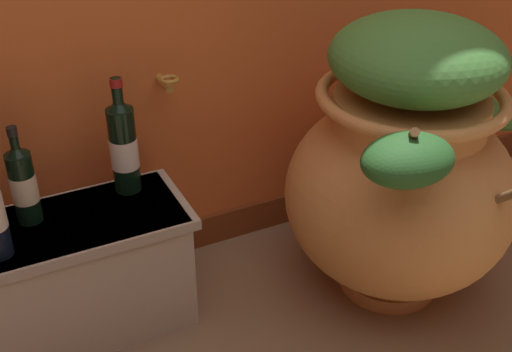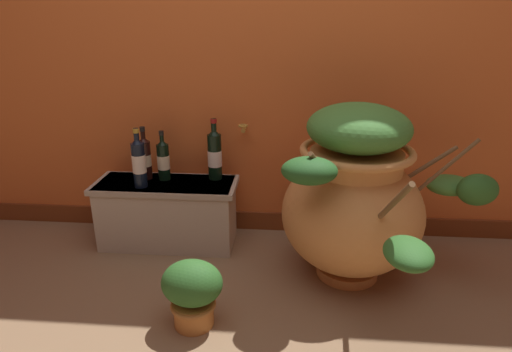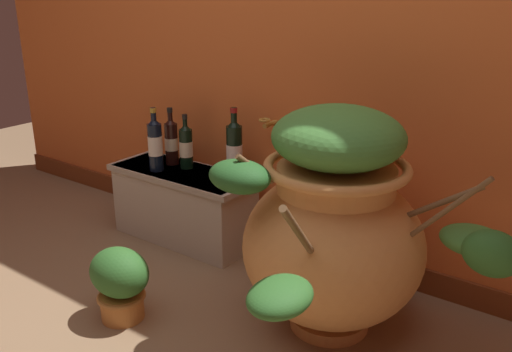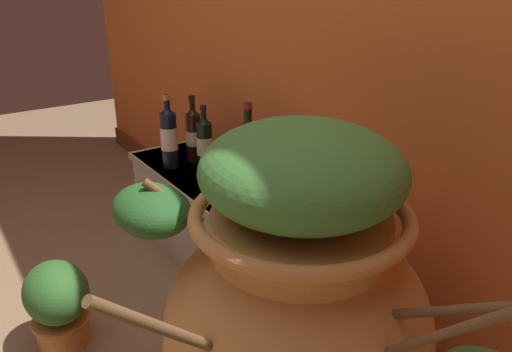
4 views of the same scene
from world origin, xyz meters
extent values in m
cube|color=brown|center=(0.00, 1.10, 0.06)|extent=(4.40, 0.02, 0.12)
cylinder|color=#B28433|center=(-0.11, 1.05, 0.66)|extent=(0.02, 0.10, 0.02)
torus|color=#B28433|center=(-0.11, 1.00, 0.69)|extent=(0.06, 0.06, 0.01)
cylinder|color=#D68E4C|center=(0.47, 0.63, 0.02)|extent=(0.31, 0.31, 0.05)
ellipsoid|color=#D68E4C|center=(0.47, 0.63, 0.35)|extent=(0.69, 0.69, 0.59)
cylinder|color=#D68E4C|center=(0.47, 0.63, 0.61)|extent=(0.44, 0.44, 0.11)
torus|color=#D68E4C|center=(0.47, 0.63, 0.67)|extent=(0.54, 0.54, 0.04)
cylinder|color=brown|center=(0.27, 0.40, 0.69)|extent=(0.10, 0.13, 0.13)
ellipsoid|color=#235623|center=(0.23, 0.35, 0.66)|extent=(0.23, 0.18, 0.11)
cylinder|color=brown|center=(0.83, 0.70, 0.59)|extent=(0.26, 0.08, 0.18)
ellipsoid|color=#428438|center=(0.95, 0.73, 0.47)|extent=(0.23, 0.18, 0.10)
ellipsoid|color=#428438|center=(0.47, 0.63, 0.78)|extent=(0.48, 0.48, 0.22)
cube|color=beige|center=(-0.54, 0.88, 0.19)|extent=(0.76, 0.30, 0.38)
cube|color=#AEA592|center=(-0.54, 0.88, 0.37)|extent=(0.80, 0.32, 0.03)
cylinder|color=black|center=(-0.56, 0.93, 0.48)|extent=(0.07, 0.07, 0.20)
cone|color=black|center=(-0.56, 0.93, 0.60)|extent=(0.07, 0.07, 0.04)
cylinder|color=black|center=(-0.56, 0.93, 0.62)|extent=(0.02, 0.02, 0.08)
cylinder|color=black|center=(-0.56, 0.93, 0.65)|extent=(0.03, 0.03, 0.02)
cylinder|color=beige|center=(-0.56, 0.93, 0.48)|extent=(0.07, 0.07, 0.08)
cylinder|color=black|center=(-0.27, 0.97, 0.51)|extent=(0.08, 0.08, 0.26)
cone|color=black|center=(-0.27, 0.97, 0.65)|extent=(0.08, 0.08, 0.04)
cylinder|color=black|center=(-0.27, 0.97, 0.68)|extent=(0.03, 0.03, 0.09)
cylinder|color=maroon|center=(-0.27, 0.97, 0.72)|extent=(0.04, 0.04, 0.02)
cylinder|color=silver|center=(-0.27, 0.97, 0.50)|extent=(0.08, 0.08, 0.09)
camera|label=1|loc=(-0.65, -0.65, 1.40)|focal=45.39mm
camera|label=2|loc=(0.15, -1.34, 1.28)|focal=30.55mm
camera|label=3|loc=(1.33, -1.07, 1.31)|focal=38.76mm
camera|label=4|loc=(1.28, -0.05, 1.21)|focal=35.20mm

